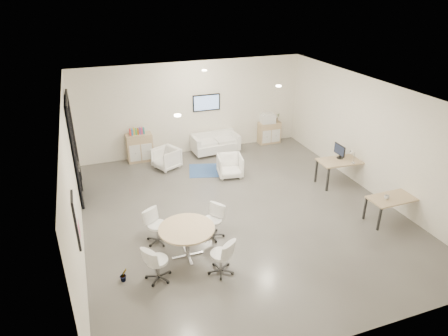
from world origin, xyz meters
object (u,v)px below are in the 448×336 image
object	(u,v)px
armchair_left	(166,157)
armchair_right	(230,165)
desk_front	(393,200)
sideboard_left	(140,148)
loveseat	(215,144)
round_table	(187,231)
desk_rear	(342,162)
sideboard_right	(269,133)

from	to	relation	value
armchair_left	armchair_right	size ratio (longest dim) A/B	0.99
armchair_right	desk_front	bearing A→B (deg)	-42.07
sideboard_left	loveseat	xyz separation A→B (m)	(2.63, -0.16, -0.15)
round_table	sideboard_left	bearing A→B (deg)	91.46
loveseat	armchair_right	xyz separation A→B (m)	(-0.17, -1.99, 0.05)
armchair_right	desk_front	world-z (taller)	armchair_right
sideboard_left	armchair_left	bearing A→B (deg)	-51.03
loveseat	round_table	bearing A→B (deg)	-118.24
armchair_right	desk_front	size ratio (longest dim) A/B	0.59
armchair_left	desk_rear	size ratio (longest dim) A/B	0.50
loveseat	armchair_left	world-z (taller)	armchair_left
desk_rear	desk_front	distance (m)	2.22
sideboard_right	desk_front	size ratio (longest dim) A/B	0.63
sideboard_right	desk_rear	bearing A→B (deg)	-80.87
round_table	armchair_right	bearing A→B (deg)	56.31
sideboard_left	desk_rear	xyz separation A→B (m)	(5.46, -3.73, 0.20)
loveseat	armchair_right	size ratio (longest dim) A/B	2.17
loveseat	armchair_left	size ratio (longest dim) A/B	2.19
armchair_right	armchair_left	bearing A→B (deg)	153.93
sideboard_right	round_table	size ratio (longest dim) A/B	0.66
sideboard_right	desk_front	world-z (taller)	sideboard_right
armchair_left	desk_front	xyz separation A→B (m)	(4.72, -5.07, 0.22)
desk_rear	round_table	xyz separation A→B (m)	(-5.32, -1.89, -0.02)
loveseat	desk_front	size ratio (longest dim) A/B	1.29
loveseat	round_table	distance (m)	6.01
sideboard_right	loveseat	bearing A→B (deg)	-175.29
sideboard_right	round_table	xyz separation A→B (m)	(-4.71, -5.64, 0.26)
sideboard_left	armchair_left	distance (m)	1.13
round_table	desk_rear	bearing A→B (deg)	19.57
desk_rear	desk_front	xyz separation A→B (m)	(-0.03, -2.22, -0.08)
sideboard_left	sideboard_right	size ratio (longest dim) A/B	1.18
sideboard_left	armchair_left	world-z (taller)	sideboard_left
armchair_left	desk_front	bearing A→B (deg)	17.25
desk_front	sideboard_right	bearing A→B (deg)	94.67
desk_front	round_table	world-z (taller)	round_table
armchair_right	desk_front	distance (m)	4.83
armchair_right	desk_rear	bearing A→B (deg)	-17.91
round_table	loveseat	bearing A→B (deg)	65.50
loveseat	desk_rear	distance (m)	4.57
sideboard_left	desk_front	size ratio (longest dim) A/B	0.74
sideboard_right	round_table	world-z (taller)	sideboard_right
sideboard_right	loveseat	distance (m)	2.24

